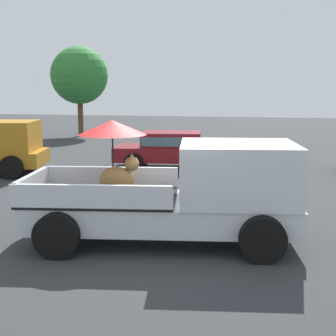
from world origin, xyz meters
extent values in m
plane|color=#2D3033|center=(0.00, 0.00, 0.00)|extent=(80.00, 80.00, 0.00)
cylinder|color=black|center=(1.59, 1.22, 0.40)|extent=(0.83, 0.39, 0.80)
cylinder|color=black|center=(1.87, -0.72, 0.40)|extent=(0.83, 0.39, 0.80)
cylinder|color=black|center=(-1.87, 0.72, 0.40)|extent=(0.83, 0.39, 0.80)
cylinder|color=black|center=(-1.59, -1.22, 0.40)|extent=(0.83, 0.39, 0.80)
cube|color=silver|center=(0.00, 0.00, 0.57)|extent=(5.21, 2.50, 0.50)
cube|color=silver|center=(1.39, 0.20, 1.36)|extent=(2.34, 2.14, 1.08)
cube|color=#4C606B|center=(2.38, 0.34, 1.56)|extent=(0.31, 1.71, 0.64)
cube|color=black|center=(-1.14, -0.16, 0.85)|extent=(3.03, 2.22, 0.06)
cube|color=silver|center=(-1.27, 0.75, 1.08)|extent=(2.79, 0.50, 0.40)
cube|color=silver|center=(-1.01, -1.08, 1.08)|extent=(2.79, 0.50, 0.40)
cube|color=silver|center=(-2.47, -0.36, 1.08)|extent=(0.36, 1.84, 0.40)
ellipsoid|color=olive|center=(-0.93, 0.11, 1.14)|extent=(0.72, 0.41, 0.52)
sphere|color=olive|center=(-0.64, 0.16, 1.46)|extent=(0.32, 0.32, 0.28)
cone|color=olive|center=(-0.65, 0.24, 1.60)|extent=(0.10, 0.10, 0.12)
cone|color=olive|center=(-0.62, 0.08, 1.60)|extent=(0.10, 0.10, 0.12)
cylinder|color=black|center=(-1.02, 0.18, 1.46)|extent=(0.03, 0.03, 1.17)
cone|color=red|center=(-1.02, 0.18, 2.15)|extent=(1.50, 1.50, 0.28)
cylinder|color=black|center=(-6.49, 6.95, 0.38)|extent=(0.80, 0.41, 0.76)
cylinder|color=black|center=(-6.10, 5.09, 0.38)|extent=(0.80, 0.41, 0.76)
cube|color=#B27219|center=(-6.69, 5.94, 1.30)|extent=(2.23, 2.15, 1.00)
cylinder|color=black|center=(-0.13, 9.27, 0.33)|extent=(0.68, 0.30, 0.66)
cylinder|color=black|center=(0.07, 7.53, 0.33)|extent=(0.68, 0.30, 0.66)
cylinder|color=black|center=(-2.82, 8.96, 0.33)|extent=(0.68, 0.30, 0.66)
cylinder|color=black|center=(-2.61, 7.21, 0.33)|extent=(0.68, 0.30, 0.66)
cube|color=maroon|center=(-1.37, 8.24, 0.55)|extent=(4.48, 2.25, 0.52)
cube|color=maroon|center=(-1.47, 8.23, 1.05)|extent=(2.27, 1.83, 0.56)
cube|color=#4C606B|center=(-1.47, 8.23, 1.05)|extent=(2.22, 1.91, 0.32)
cylinder|color=brown|center=(-9.18, 18.49, 1.23)|extent=(0.32, 0.32, 2.47)
sphere|color=#2D7A33|center=(-9.18, 18.49, 3.66)|extent=(3.43, 3.43, 3.43)
camera|label=1|loc=(1.84, -8.36, 2.89)|focal=49.89mm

